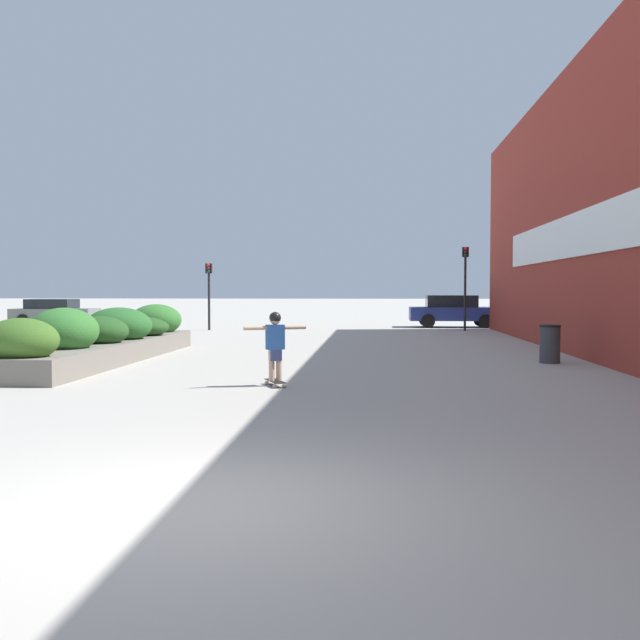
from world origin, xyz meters
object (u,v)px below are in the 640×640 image
Objects in this scene: traffic_light_left at (209,284)px; car_leftmost at (454,311)px; skateboarder at (275,339)px; car_center_left at (54,312)px; trash_bin at (550,344)px; traffic_light_right at (465,274)px; skateboard at (275,382)px.

car_leftmost is at bearing 16.64° from traffic_light_left.
skateboarder is 0.31× the size of car_center_left.
trash_bin is 0.25× the size of traffic_light_right.
skateboard is 26.58m from car_center_left.
traffic_light_left is (-5.68, 18.76, 2.04)m from skateboard.
car_leftmost is 20.43m from car_center_left.
skateboard is at bearing -14.70° from car_leftmost.
skateboard is 0.61× the size of skateboarder.
skateboarder is at bearing 33.34° from car_center_left.
car_center_left is at bearing 140.16° from trash_bin.
car_center_left is 9.66m from traffic_light_left.
traffic_light_right is at bearing 47.73° from skateboard.
trash_bin is 27.21m from car_center_left.
car_center_left is at bearing 98.45° from skateboard.
car_leftmost is at bearing 91.51° from trash_bin.
skateboard is 7.90m from trash_bin.
trash_bin is at bearing 1.51° from car_leftmost.
skateboard is 19.71m from traffic_light_left.
car_leftmost is 1.06× the size of car_center_left.
car_center_left is 1.11× the size of traffic_light_right.
car_leftmost is 1.45× the size of traffic_light_left.
car_leftmost is 1.18× the size of traffic_light_right.
car_center_left is 20.90m from traffic_light_right.
skateboard is 0.21× the size of traffic_light_right.
traffic_light_left reaches higher than skateboard.
car_leftmost reaches higher than trash_bin.
trash_bin is 18.48m from traffic_light_left.
car_leftmost is at bearing 50.42° from skateboarder.
traffic_light_right is (-0.30, 14.33, 2.07)m from trash_bin.
car_leftmost is at bearing 92.89° from traffic_light_right.
trash_bin is (6.28, 4.77, 0.41)m from skateboard.
car_leftmost reaches higher than skateboard.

